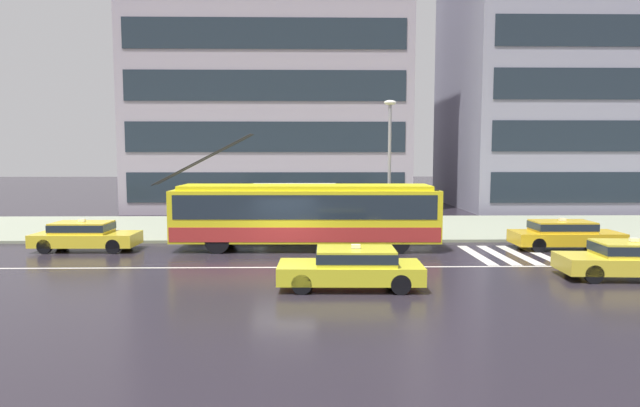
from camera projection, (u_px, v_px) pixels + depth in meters
name	position (u px, v px, depth m)	size (l,w,h in m)	color
ground_plane	(284.00, 261.00, 21.13)	(160.00, 160.00, 0.00)	#242027
sidewalk_slab	(292.00, 227.00, 30.38)	(80.00, 10.00, 0.14)	gray
crosswalk_stripe_edge_near	(476.00, 255.00, 22.42)	(0.44, 4.40, 0.01)	beige
crosswalk_stripe_inner_a	(497.00, 255.00, 22.43)	(0.44, 4.40, 0.01)	beige
crosswalk_stripe_center	(519.00, 255.00, 22.45)	(0.44, 4.40, 0.01)	beige
crosswalk_stripe_inner_b	(540.00, 255.00, 22.46)	(0.44, 4.40, 0.01)	beige
lane_centre_line	(282.00, 267.00, 19.93)	(72.00, 0.14, 0.01)	silver
trolleybus	(306.00, 214.00, 23.68)	(12.60, 2.72, 5.14)	yellow
taxi_ahead_of_bus	(564.00, 233.00, 23.73)	(4.70, 1.81, 1.39)	gold
taxi_oncoming_near	(352.00, 266.00, 16.83)	(4.58, 1.92, 1.39)	yellow
taxi_queued_behind_bus	(85.00, 235.00, 23.38)	(4.45, 1.79, 1.39)	yellow
taxi_oncoming_far	(630.00, 258.00, 18.11)	(4.57, 1.97, 1.39)	yellow
bus_shelter	(294.00, 197.00, 27.51)	(4.30, 1.54, 2.57)	gray
pedestrian_at_shelter	(355.00, 203.00, 27.41)	(1.28, 1.28, 2.00)	#454E47
pedestrian_approaching_curb	(387.00, 204.00, 26.63)	(0.99, 0.99, 2.05)	black
street_lamp	(390.00, 157.00, 25.97)	(0.60, 0.32, 6.69)	gray
office_tower_corner_left	(271.00, 50.00, 42.24)	(20.86, 12.65, 24.96)	#9A8F9E
office_tower_corner_right	(611.00, 72.00, 43.03)	(25.64, 14.35, 21.66)	#8D8C9F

